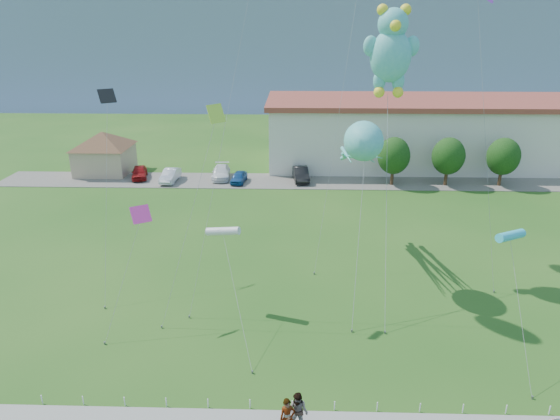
{
  "coord_description": "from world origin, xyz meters",
  "views": [
    {
      "loc": [
        -1.02,
        -20.11,
        17.15
      ],
      "look_at": [
        -1.85,
        8.0,
        6.59
      ],
      "focal_mm": 32.0,
      "sensor_mm": 36.0,
      "label": 1
    }
  ],
  "objects_px": {
    "pavilion": "(104,148)",
    "pedestrian_left": "(287,418)",
    "teddy_bear_kite": "(391,49)",
    "parked_car_red": "(139,172)",
    "parked_car_blue": "(239,177)",
    "parked_car_silver": "(170,175)",
    "parked_car_black": "(301,174)",
    "pedestrian_right": "(298,412)",
    "warehouse": "(505,132)",
    "octopus_kite": "(360,148)",
    "parked_car_white": "(221,172)"
  },
  "relations": [
    {
      "from": "pavilion",
      "to": "parked_car_blue",
      "type": "height_order",
      "value": "pavilion"
    },
    {
      "from": "pedestrian_left",
      "to": "teddy_bear_kite",
      "type": "distance_m",
      "value": 23.51
    },
    {
      "from": "pavilion",
      "to": "pedestrian_right",
      "type": "height_order",
      "value": "pavilion"
    },
    {
      "from": "pavilion",
      "to": "parked_car_red",
      "type": "distance_m",
      "value": 5.85
    },
    {
      "from": "pavilion",
      "to": "pedestrian_right",
      "type": "bearing_deg",
      "value": -60.2
    },
    {
      "from": "pavilion",
      "to": "warehouse",
      "type": "relative_size",
      "value": 0.15
    },
    {
      "from": "pavilion",
      "to": "parked_car_silver",
      "type": "distance_m",
      "value": 9.7
    },
    {
      "from": "warehouse",
      "to": "pedestrian_left",
      "type": "distance_m",
      "value": 54.37
    },
    {
      "from": "pavilion",
      "to": "octopus_kite",
      "type": "bearing_deg",
      "value": -41.99
    },
    {
      "from": "pavilion",
      "to": "parked_car_silver",
      "type": "height_order",
      "value": "pavilion"
    },
    {
      "from": "parked_car_silver",
      "to": "parked_car_blue",
      "type": "relative_size",
      "value": 1.19
    },
    {
      "from": "parked_car_silver",
      "to": "teddy_bear_kite",
      "type": "relative_size",
      "value": 0.23
    },
    {
      "from": "parked_car_red",
      "to": "octopus_kite",
      "type": "relative_size",
      "value": 0.3
    },
    {
      "from": "pedestrian_right",
      "to": "parked_car_black",
      "type": "bearing_deg",
      "value": 111.41
    },
    {
      "from": "pavilion",
      "to": "parked_car_red",
      "type": "height_order",
      "value": "pavilion"
    },
    {
      "from": "pedestrian_right",
      "to": "parked_car_red",
      "type": "xyz_separation_m",
      "value": [
        -18.43,
        38.25,
        -0.29
      ]
    },
    {
      "from": "pavilion",
      "to": "parked_car_silver",
      "type": "bearing_deg",
      "value": -21.99
    },
    {
      "from": "parked_car_white",
      "to": "parked_car_black",
      "type": "distance_m",
      "value": 9.37
    },
    {
      "from": "octopus_kite",
      "to": "parked_car_white",
      "type": "bearing_deg",
      "value": 119.96
    },
    {
      "from": "pedestrian_left",
      "to": "pedestrian_right",
      "type": "relative_size",
      "value": 0.99
    },
    {
      "from": "pavilion",
      "to": "parked_car_silver",
      "type": "xyz_separation_m",
      "value": [
        8.75,
        -3.53,
        -2.26
      ]
    },
    {
      "from": "parked_car_silver",
      "to": "parked_car_black",
      "type": "bearing_deg",
      "value": 6.04
    },
    {
      "from": "warehouse",
      "to": "parked_car_red",
      "type": "relative_size",
      "value": 14.71
    },
    {
      "from": "parked_car_white",
      "to": "parked_car_blue",
      "type": "xyz_separation_m",
      "value": [
        2.27,
        -1.63,
        -0.09
      ]
    },
    {
      "from": "parked_car_red",
      "to": "parked_car_black",
      "type": "bearing_deg",
      "value": -14.74
    },
    {
      "from": "pedestrian_left",
      "to": "parked_car_white",
      "type": "xyz_separation_m",
      "value": [
        -8.39,
        38.91,
        -0.29
      ]
    },
    {
      "from": "parked_car_silver",
      "to": "parked_car_blue",
      "type": "height_order",
      "value": "parked_car_silver"
    },
    {
      "from": "warehouse",
      "to": "parked_car_blue",
      "type": "distance_m",
      "value": 34.88
    },
    {
      "from": "parked_car_white",
      "to": "parked_car_black",
      "type": "xyz_separation_m",
      "value": [
        9.34,
        -0.69,
        0.07
      ]
    },
    {
      "from": "pavilion",
      "to": "parked_car_silver",
      "type": "relative_size",
      "value": 2.14
    },
    {
      "from": "parked_car_black",
      "to": "teddy_bear_kite",
      "type": "height_order",
      "value": "teddy_bear_kite"
    },
    {
      "from": "pedestrian_right",
      "to": "octopus_kite",
      "type": "xyz_separation_m",
      "value": [
        4.19,
        15.92,
        8.09
      ]
    },
    {
      "from": "parked_car_white",
      "to": "pavilion",
      "type": "bearing_deg",
      "value": 168.0
    },
    {
      "from": "pavilion",
      "to": "teddy_bear_kite",
      "type": "distance_m",
      "value": 39.65
    },
    {
      "from": "parked_car_white",
      "to": "pedestrian_right",
      "type": "bearing_deg",
      "value": -80.89
    },
    {
      "from": "pavilion",
      "to": "parked_car_white",
      "type": "bearing_deg",
      "value": -8.16
    },
    {
      "from": "warehouse",
      "to": "parked_car_silver",
      "type": "relative_size",
      "value": 14.22
    },
    {
      "from": "warehouse",
      "to": "teddy_bear_kite",
      "type": "relative_size",
      "value": 3.33
    },
    {
      "from": "warehouse",
      "to": "octopus_kite",
      "type": "distance_m",
      "value": 38.43
    },
    {
      "from": "octopus_kite",
      "to": "teddy_bear_kite",
      "type": "xyz_separation_m",
      "value": [
        1.8,
        1.07,
        6.41
      ]
    },
    {
      "from": "parked_car_silver",
      "to": "teddy_bear_kite",
      "type": "xyz_separation_m",
      "value": [
        20.51,
        -20.11,
        14.79
      ]
    },
    {
      "from": "pedestrian_left",
      "to": "parked_car_red",
      "type": "xyz_separation_m",
      "value": [
        -17.96,
        38.59,
        -0.28
      ]
    },
    {
      "from": "pavilion",
      "to": "pedestrian_left",
      "type": "relative_size",
      "value": 4.85
    },
    {
      "from": "parked_car_black",
      "to": "pedestrian_right",
      "type": "bearing_deg",
      "value": -96.23
    },
    {
      "from": "pedestrian_left",
      "to": "parked_car_silver",
      "type": "relative_size",
      "value": 0.44
    },
    {
      "from": "pedestrian_right",
      "to": "octopus_kite",
      "type": "relative_size",
      "value": 0.14
    },
    {
      "from": "teddy_bear_kite",
      "to": "parked_car_red",
      "type": "bearing_deg",
      "value": 138.96
    },
    {
      "from": "parked_car_black",
      "to": "teddy_bear_kite",
      "type": "distance_m",
      "value": 26.14
    },
    {
      "from": "parked_car_red",
      "to": "parked_car_blue",
      "type": "bearing_deg",
      "value": -19.94
    },
    {
      "from": "parked_car_blue",
      "to": "octopus_kite",
      "type": "bearing_deg",
      "value": -55.76
    }
  ]
}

